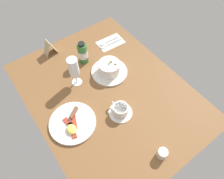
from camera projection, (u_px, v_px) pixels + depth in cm
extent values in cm
cube|color=brown|center=(108.00, 93.00, 119.63)|extent=(110.00, 84.00, 3.00)
cylinder|color=silver|center=(109.00, 72.00, 125.92)|extent=(22.17, 22.17, 1.20)
cylinder|color=silver|center=(109.00, 67.00, 122.51)|extent=(13.03, 13.03, 7.03)
cylinder|color=beige|center=(109.00, 64.00, 120.27)|extent=(11.21, 11.21, 1.60)
sphere|color=olive|center=(111.00, 61.00, 120.54)|extent=(1.11, 1.11, 1.11)
sphere|color=olive|center=(109.00, 64.00, 119.35)|extent=(1.19, 1.19, 1.19)
sphere|color=olive|center=(110.00, 62.00, 120.14)|extent=(1.11, 1.11, 1.11)
sphere|color=olive|center=(115.00, 64.00, 119.16)|extent=(1.31, 1.31, 1.31)
sphere|color=olive|center=(111.00, 62.00, 120.11)|extent=(1.38, 1.38, 1.38)
cube|color=silver|center=(111.00, 42.00, 141.26)|extent=(12.56, 18.67, 0.30)
cube|color=silver|center=(113.00, 42.00, 140.72)|extent=(2.05, 14.05, 0.50)
cube|color=silver|center=(103.00, 47.00, 138.13)|extent=(2.41, 3.73, 0.40)
cube|color=silver|center=(110.00, 40.00, 141.99)|extent=(1.79, 13.04, 0.50)
ellipsoid|color=silver|center=(102.00, 44.00, 139.62)|extent=(2.40, 4.00, 0.60)
cylinder|color=silver|center=(120.00, 112.00, 110.32)|extent=(12.92, 12.92, 0.90)
cylinder|color=silver|center=(121.00, 110.00, 107.80)|extent=(8.10, 8.10, 5.20)
cylinder|color=#3F2012|center=(121.00, 108.00, 106.06)|extent=(6.88, 6.88, 1.00)
torus|color=silver|center=(113.00, 104.00, 109.43)|extent=(3.69, 1.59, 3.60)
cylinder|color=silver|center=(162.00, 154.00, 95.60)|extent=(4.70, 4.70, 5.34)
cone|color=silver|center=(161.00, 156.00, 93.01)|extent=(2.12, 2.57, 2.33)
cylinder|color=white|center=(77.00, 82.00, 122.08)|extent=(6.20, 6.20, 0.40)
cylinder|color=white|center=(76.00, 78.00, 118.64)|extent=(0.80, 0.80, 7.92)
cylinder|color=white|center=(73.00, 67.00, 110.69)|extent=(5.88, 5.88, 11.31)
cylinder|color=beige|center=(74.00, 69.00, 112.09)|extent=(4.82, 4.82, 6.79)
cylinder|color=#337233|center=(83.00, 53.00, 126.07)|extent=(5.88, 5.88, 13.77)
cylinder|color=silver|center=(83.00, 54.00, 126.30)|extent=(6.00, 6.00, 5.23)
cylinder|color=black|center=(81.00, 44.00, 119.73)|extent=(3.82, 3.82, 1.58)
cylinder|color=silver|center=(73.00, 123.00, 106.59)|extent=(24.53, 24.53, 1.40)
cube|color=#A13828|center=(72.00, 130.00, 103.18)|extent=(9.31, 4.32, 0.60)
cube|color=#AA3828|center=(69.00, 124.00, 104.98)|extent=(9.17, 3.16, 0.60)
cube|color=#AD3828|center=(74.00, 122.00, 105.74)|extent=(9.22, 5.72, 0.60)
cylinder|color=brown|center=(74.00, 113.00, 107.71)|extent=(5.64, 7.07, 2.20)
ellipsoid|color=#F2D859|center=(72.00, 129.00, 102.70)|extent=(6.00, 4.80, 2.40)
cube|color=tan|center=(47.00, 49.00, 130.88)|extent=(5.56, 4.20, 10.30)
cube|color=tan|center=(52.00, 46.00, 132.15)|extent=(5.56, 4.20, 10.30)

